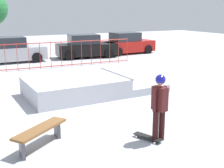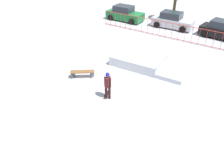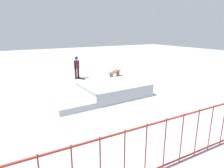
% 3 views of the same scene
% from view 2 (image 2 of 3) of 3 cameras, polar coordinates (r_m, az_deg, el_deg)
% --- Properties ---
extents(ground_plane, '(60.00, 60.00, 0.00)m').
position_cam_2_polar(ground_plane, '(16.92, 2.28, 3.69)').
color(ground_plane, '#A8AAB2').
extents(skate_ramp, '(5.47, 2.75, 0.74)m').
position_cam_2_polar(skate_ramp, '(17.37, 7.97, 5.36)').
color(skate_ramp, '#B0B3BB').
rests_on(skate_ramp, ground).
extents(skater, '(0.44, 0.41, 1.73)m').
position_cam_2_polar(skater, '(13.35, -1.06, 0.11)').
color(skater, black).
rests_on(skater, ground).
extents(skateboard, '(0.49, 0.82, 0.09)m').
position_cam_2_polar(skateboard, '(14.08, -1.32, -2.54)').
color(skateboard, black).
rests_on(skateboard, ground).
extents(perimeter_fence, '(13.00, 0.39, 1.50)m').
position_cam_2_polar(perimeter_fence, '(22.84, 12.19, 12.97)').
color(perimeter_fence, '#B22D23').
rests_on(perimeter_fence, ground).
extents(park_bench, '(1.53, 1.26, 0.48)m').
position_cam_2_polar(park_bench, '(15.82, -7.19, 2.71)').
color(park_bench, brown).
rests_on(park_bench, ground).
extents(parked_car_green, '(4.13, 1.97, 1.60)m').
position_cam_2_polar(parked_car_green, '(27.20, 3.09, 16.67)').
color(parked_car_green, '#196B33').
rests_on(parked_car_green, ground).
extents(parked_car_silver, '(4.12, 1.96, 1.60)m').
position_cam_2_polar(parked_car_silver, '(25.57, 14.46, 14.68)').
color(parked_car_silver, '#B7B7BC').
rests_on(parked_car_silver, ground).
extents(parked_car_black, '(4.29, 2.35, 1.60)m').
position_cam_2_polar(parked_car_black, '(24.30, 25.42, 11.65)').
color(parked_car_black, black).
rests_on(parked_car_black, ground).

